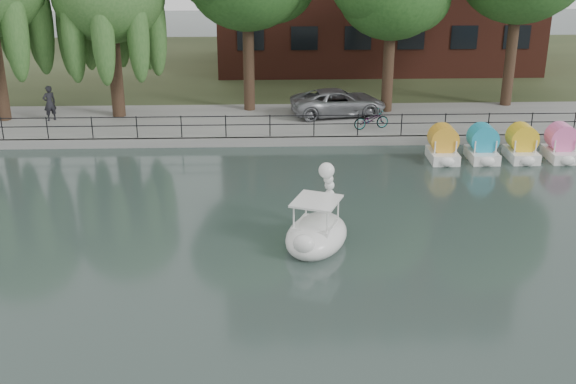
{
  "coord_description": "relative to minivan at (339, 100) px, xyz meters",
  "views": [
    {
      "loc": [
        -0.27,
        -18.24,
        10.07
      ],
      "look_at": [
        0.5,
        4.0,
        1.3
      ],
      "focal_mm": 45.0,
      "sensor_mm": 36.0,
      "label": 1
    }
  ],
  "objects": [
    {
      "name": "ground_plane",
      "position": [
        -3.46,
        -16.74,
        -1.15
      ],
      "size": [
        120.0,
        120.0,
        0.0
      ],
      "primitive_type": "plane",
      "color": "#3D4F49"
    },
    {
      "name": "promenade",
      "position": [
        -3.46,
        -0.74,
        -0.95
      ],
      "size": [
        40.0,
        6.0,
        0.4
      ],
      "primitive_type": "cube",
      "color": "gray",
      "rests_on": "ground_plane"
    },
    {
      "name": "kerb",
      "position": [
        -3.46,
        -3.69,
        -0.95
      ],
      "size": [
        40.0,
        0.25,
        0.4
      ],
      "primitive_type": "cube",
      "color": "gray",
      "rests_on": "ground_plane"
    },
    {
      "name": "land_strip",
      "position": [
        -3.46,
        13.26,
        -0.97
      ],
      "size": [
        60.0,
        22.0,
        0.36
      ],
      "primitive_type": "cube",
      "color": "#47512D",
      "rests_on": "ground_plane"
    },
    {
      "name": "railing",
      "position": [
        -3.46,
        -3.49,
        -0.01
      ],
      "size": [
        32.0,
        0.05,
        1.0
      ],
      "color": "black",
      "rests_on": "promenade"
    },
    {
      "name": "minivan",
      "position": [
        0.0,
        0.0,
        0.0
      ],
      "size": [
        3.31,
        5.74,
        1.51
      ],
      "primitive_type": "imported",
      "rotation": [
        0.0,
        0.0,
        1.73
      ],
      "color": "gray",
      "rests_on": "promenade"
    },
    {
      "name": "bicycle",
      "position": [
        1.3,
        -2.46,
        -0.25
      ],
      "size": [
        1.03,
        1.82,
        1.0
      ],
      "primitive_type": "imported",
      "rotation": [
        0.0,
        0.0,
        1.83
      ],
      "color": "gray",
      "rests_on": "promenade"
    },
    {
      "name": "pedestrian",
      "position": [
        -14.13,
        -0.47,
        0.24
      ],
      "size": [
        0.86,
        0.81,
        1.98
      ],
      "primitive_type": "imported",
      "rotation": [
        0.0,
        0.0,
        3.78
      ],
      "color": "black",
      "rests_on": "promenade"
    },
    {
      "name": "swan_boat",
      "position": [
        -2.08,
        -14.06,
        -0.61
      ],
      "size": [
        2.8,
        3.4,
        2.48
      ],
      "rotation": [
        0.0,
        0.0,
        -0.38
      ],
      "color": "white",
      "rests_on": "ground_plane"
    },
    {
      "name": "pedal_boat_row",
      "position": [
        8.99,
        -5.92,
        -0.55
      ],
      "size": [
        11.35,
        1.7,
        1.4
      ],
      "color": "white",
      "rests_on": "ground_plane"
    }
  ]
}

